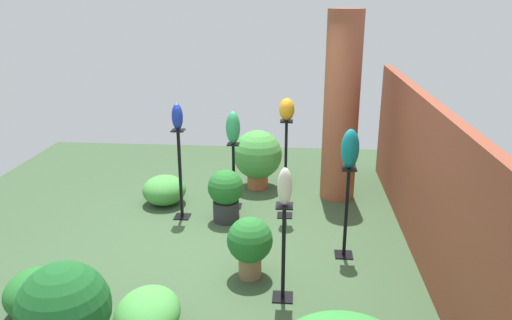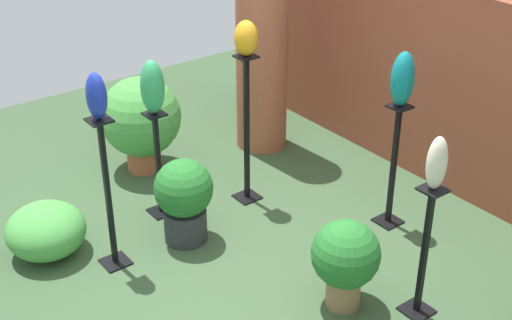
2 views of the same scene
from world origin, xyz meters
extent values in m
plane|color=#385133|center=(0.00, 0.00, 0.00)|extent=(8.00, 8.00, 0.00)
cube|color=brown|center=(0.00, 2.21, 0.88)|extent=(5.60, 0.12, 1.77)
cylinder|color=#9E5138|center=(-1.59, 1.41, 1.33)|extent=(0.49, 0.49, 2.65)
cube|color=black|center=(0.18, 1.37, 0.01)|extent=(0.20, 0.20, 0.01)
cube|color=black|center=(0.18, 1.37, 0.53)|extent=(0.04, 0.04, 1.05)
cube|color=black|center=(0.18, 1.37, 1.04)|extent=(0.16, 0.16, 0.02)
cube|color=black|center=(-0.83, 0.67, 0.01)|extent=(0.20, 0.20, 0.01)
cube|color=black|center=(-0.83, 0.67, 0.66)|extent=(0.04, 0.04, 1.31)
cube|color=black|center=(-0.83, 0.67, 1.30)|extent=(0.16, 0.16, 0.02)
cube|color=black|center=(1.08, 0.70, 0.01)|extent=(0.20, 0.20, 0.01)
cube|color=black|center=(1.08, 0.70, 0.49)|extent=(0.04, 0.04, 0.98)
cube|color=black|center=(1.08, 0.70, 0.98)|extent=(0.16, 0.16, 0.01)
cube|color=black|center=(-1.09, -0.05, 0.01)|extent=(0.20, 0.20, 0.01)
cube|color=black|center=(-1.09, -0.05, 0.46)|extent=(0.04, 0.04, 0.92)
cube|color=black|center=(-1.09, -0.05, 0.91)|extent=(0.16, 0.16, 0.01)
cube|color=black|center=(-0.68, -0.69, 0.01)|extent=(0.20, 0.20, 0.01)
cube|color=black|center=(-0.68, -0.69, 0.60)|extent=(0.04, 0.04, 1.20)
cube|color=black|center=(-0.68, -0.69, 1.20)|extent=(0.16, 0.16, 0.02)
ellipsoid|color=#0F727A|center=(0.18, 1.37, 1.27)|extent=(0.17, 0.19, 0.43)
ellipsoid|color=orange|center=(-0.83, 0.67, 1.46)|extent=(0.19, 0.19, 0.29)
ellipsoid|color=beige|center=(1.08, 0.70, 1.17)|extent=(0.12, 0.14, 0.36)
ellipsoid|color=#2D9356|center=(-1.09, -0.05, 1.14)|extent=(0.18, 0.19, 0.44)
ellipsoid|color=#192D9E|center=(-0.68, -0.69, 1.37)|extent=(0.15, 0.14, 0.34)
cylinder|color=#B25B38|center=(-1.85, 0.22, 0.11)|extent=(0.32, 0.32, 0.22)
sphere|color=#479942|center=(-1.85, 0.22, 0.53)|extent=(0.74, 0.74, 0.74)
cylinder|color=#2D2D33|center=(-0.63, -0.09, 0.14)|extent=(0.34, 0.34, 0.27)
sphere|color=#236B28|center=(-0.63, -0.09, 0.47)|extent=(0.46, 0.46, 0.46)
cylinder|color=#936B4C|center=(0.71, 0.35, 0.11)|extent=(0.24, 0.24, 0.22)
sphere|color=#236B28|center=(0.71, 0.35, 0.43)|extent=(0.48, 0.48, 0.48)
sphere|color=#195923|center=(2.15, -0.95, 0.53)|extent=(0.72, 0.72, 0.72)
ellipsoid|color=#479942|center=(1.70, -0.45, 0.19)|extent=(0.70, 0.56, 0.38)
ellipsoid|color=#479942|center=(-1.11, -1.04, 0.20)|extent=(0.62, 0.61, 0.41)
ellipsoid|color=#236B28|center=(1.51, -1.54, 0.21)|extent=(0.61, 0.57, 0.43)
camera|label=1|loc=(5.29, 0.80, 2.81)|focal=35.00mm
camera|label=2|loc=(3.45, -2.50, 3.26)|focal=50.00mm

